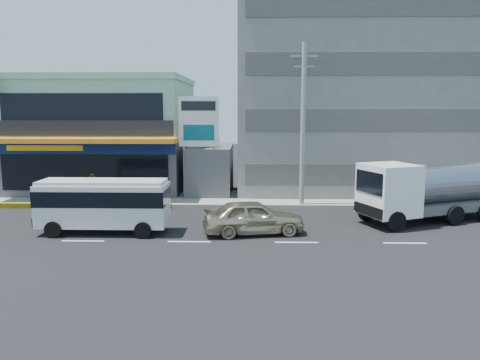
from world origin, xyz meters
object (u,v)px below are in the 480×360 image
tanker_truck (427,190)px  motorcycle_rider (94,199)px  concrete_building (346,97)px  satellite_dish (209,146)px  shop_building (107,137)px  billboard (199,127)px  sedan (253,217)px  utility_pole_near (303,125)px  minibus (103,202)px

tanker_truck → motorcycle_rider: bearing=174.3°
concrete_building → satellite_dish: bearing=-158.2°
shop_building → concrete_building: bearing=3.4°
concrete_building → billboard: concrete_building is taller
shop_building → motorcycle_rider: shop_building is taller
satellite_dish → sedan: (3.00, -9.50, -2.73)m
billboard → motorcycle_rider: size_ratio=2.99×
tanker_truck → motorcycle_rider: (-18.98, 1.91, -0.99)m
concrete_building → motorcycle_rider: bearing=-151.9°
sedan → billboard: bearing=14.6°
utility_pole_near → motorcycle_rider: 13.31m
minibus → utility_pole_near: bearing=29.5°
utility_pole_near → minibus: (-10.42, -5.90, -3.56)m
shop_building → billboard: size_ratio=1.80×
sedan → tanker_truck: size_ratio=0.58×
concrete_building → billboard: (-10.50, -5.80, -2.07)m
concrete_building → motorcycle_rider: concrete_building is taller
shop_building → sedan: shop_building is taller
satellite_dish → minibus: satellite_dish is taller
shop_building → satellite_dish: 8.54m
shop_building → tanker_truck: shop_building is taller
satellite_dish → minibus: (-4.42, -9.50, -1.99)m
tanker_truck → concrete_building: bearing=103.0°
concrete_building → satellite_dish: size_ratio=10.67×
shop_building → tanker_truck: size_ratio=1.44×
minibus → motorcycle_rider: minibus is taller
billboard → sedan: bearing=-65.6°
concrete_building → tanker_truck: size_ratio=1.86×
utility_pole_near → sedan: size_ratio=2.01×
billboard → utility_pole_near: bearing=-15.5°
billboard → motorcycle_rider: bearing=-153.3°
utility_pole_near → sedan: 7.89m
concrete_building → utility_pole_near: size_ratio=1.60×
satellite_dish → motorcycle_rider: size_ratio=0.65×
satellite_dish → utility_pole_near: 7.17m
utility_pole_near → minibus: size_ratio=1.57×
billboard → utility_pole_near: (6.50, -1.80, 0.22)m
satellite_dish → shop_building: bearing=159.8°
sedan → shop_building: bearing=31.6°
concrete_building → tanker_truck: 12.19m
sedan → utility_pole_near: bearing=-36.8°
billboard → tanker_truck: billboard is taller
shop_building → sedan: 16.91m
shop_building → sedan: bearing=-48.5°
billboard → minibus: (-3.92, -7.70, -3.34)m
motorcycle_rider → sedan: bearing=-26.2°
sedan → satellite_dish: bearing=7.7°
motorcycle_rider → concrete_building: bearing=28.1°
shop_building → utility_pole_near: 15.50m
tanker_truck → utility_pole_near: bearing=154.3°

